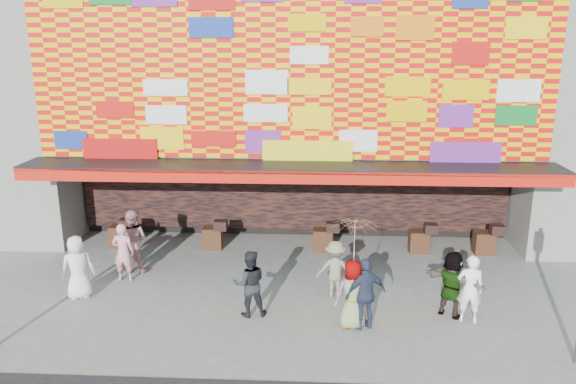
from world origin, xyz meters
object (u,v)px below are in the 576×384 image
parasol (355,239)px  ped_e (366,294)px  ped_a (78,267)px  ped_c (250,283)px  ped_h (470,289)px  ped_b (123,252)px  ped_f (452,284)px  ped_g (353,294)px  ped_d (335,269)px  ped_i (133,241)px

parasol → ped_e: bearing=-7.3°
ped_a → ped_c: bearing=149.0°
ped_h → parasol: bearing=17.6°
ped_b → ped_f: (8.55, -1.62, -0.00)m
ped_c → ped_g: size_ratio=1.00×
ped_b → ped_c: 4.14m
ped_b → ped_f: bearing=168.1°
ped_d → ped_e: size_ratio=0.88×
ped_a → ped_c: size_ratio=1.01×
ped_i → parasol: size_ratio=0.97×
ped_g → ped_i: ped_i is taller
ped_i → ped_d: bearing=172.3°
ped_b → ped_g: same height
ped_h → parasol: 3.09m
ped_a → ped_f: bearing=155.1°
ped_g → parasol: size_ratio=0.87×
ped_b → ped_e: (6.43, -2.34, 0.03)m
ped_g → parasol: parasol is taller
ped_g → ped_i: size_ratio=0.90×
ped_i → ped_h: bearing=169.7°
ped_b → ped_i: (0.05, 0.67, 0.09)m
ped_e → ped_h: size_ratio=1.03×
ped_a → ped_e: ped_e is taller
ped_b → ped_c: bearing=152.4°
ped_h → parasol: size_ratio=0.88×
ped_e → ped_g: size_ratio=1.04×
ped_a → ped_h: 9.74m
ped_e → ped_f: bearing=175.1°
ped_e → parasol: 1.35m
ped_e → ped_f: ped_e is taller
ped_a → ped_i: (0.86, 1.77, 0.08)m
ped_b → ped_c: (3.70, -1.84, 0.00)m
ped_a → ped_h: (9.71, -0.79, 0.00)m
ped_e → ped_b: bearing=-43.6°
ped_h → ped_c: bearing=8.7°
ped_g → parasol: 1.34m
ped_e → ped_g: ped_e is taller
ped_b → ped_e: 6.84m
ped_e → ped_i: ped_i is taller
ped_d → ped_e: bearing=112.5°
ped_a → ped_h: bearing=153.6°
ped_c → ped_i: ped_i is taller
ped_a → ped_d: (6.60, 0.38, -0.08)m
ped_e → ped_d: bearing=-92.0°
ped_f → parasol: 2.84m
ped_a → ped_c: (4.52, -0.74, -0.01)m
ped_c → ped_f: 4.85m
ped_e → ped_f: 2.24m
ped_d → parasol: 2.15m
ped_b → ped_c: size_ratio=1.00×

